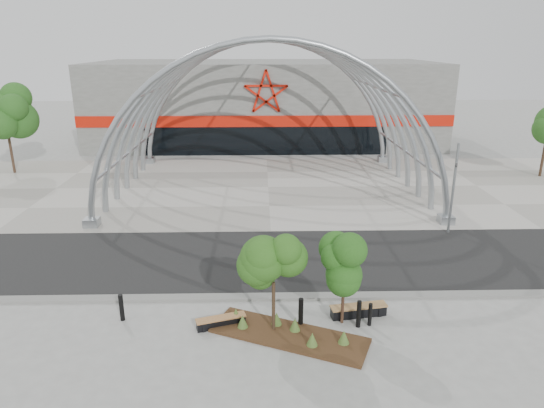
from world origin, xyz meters
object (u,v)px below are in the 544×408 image
Objects in this scene: street_tree_0 at (274,262)px; signal_pole at (453,187)px; street_tree_1 at (345,263)px; bench_1 at (358,311)px; bench_0 at (221,322)px; bollard_2 at (301,312)px.

signal_pole is at bearing 43.64° from street_tree_0.
street_tree_1 is 2.32m from bench_1.
bollard_2 is (2.90, -0.04, 0.37)m from bench_0.
street_tree_0 reaches higher than bollard_2.
signal_pole is at bearing 45.70° from bollard_2.
street_tree_0 is at bearing -161.91° from bollard_2.
bench_0 is at bearing -142.53° from signal_pole.
signal_pole is 10.86m from bench_1.
street_tree_1 is (2.54, 0.53, -0.34)m from street_tree_0.
bench_0 is 2.92m from bollard_2.
street_tree_1 reaches higher than bench_0.
bench_1 is (0.69, 0.43, -2.18)m from street_tree_1.
street_tree_0 is 3.20m from bench_0.
street_tree_1 is 1.80× the size of bench_0.
signal_pole is 1.48× the size of street_tree_1.
signal_pole is at bearing 52.00° from bench_1.
street_tree_0 is 2.62m from street_tree_1.
bench_0 is 5.17m from bench_1.
signal_pole is 14.88m from bench_0.
bench_0 is 0.84× the size of bench_1.
street_tree_0 reaches higher than street_tree_1.
bollard_2 is at bearing -0.85° from bench_0.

